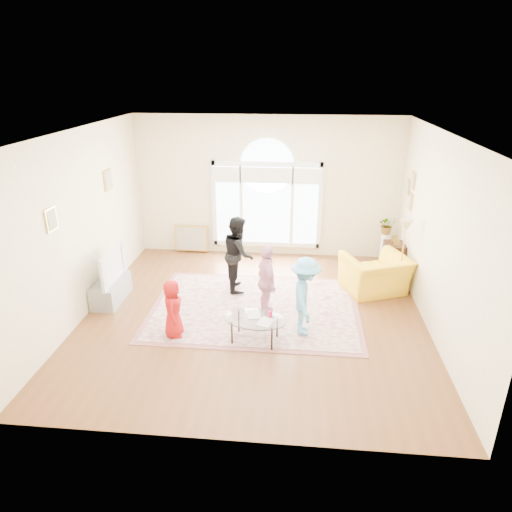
# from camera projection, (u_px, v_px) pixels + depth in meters

# --- Properties ---
(ground) EXTENTS (6.00, 6.00, 0.00)m
(ground) POSITION_uv_depth(u_px,v_px,m) (254.00, 315.00, 8.20)
(ground) COLOR brown
(ground) RESTS_ON ground
(room_shell) EXTENTS (6.00, 6.00, 6.00)m
(room_shell) POSITION_uv_depth(u_px,v_px,m) (267.00, 191.00, 10.21)
(room_shell) COLOR #F6E8BD
(room_shell) RESTS_ON ground
(area_rug) EXTENTS (3.60, 2.60, 0.02)m
(area_rug) POSITION_uv_depth(u_px,v_px,m) (255.00, 308.00, 8.42)
(area_rug) COLOR beige
(area_rug) RESTS_ON ground
(rug_border) EXTENTS (3.80, 2.80, 0.01)m
(rug_border) POSITION_uv_depth(u_px,v_px,m) (255.00, 308.00, 8.43)
(rug_border) COLOR #8D5350
(rug_border) RESTS_ON ground
(tv_console) EXTENTS (0.45, 1.00, 0.42)m
(tv_console) POSITION_uv_depth(u_px,v_px,m) (111.00, 291.00, 8.64)
(tv_console) COLOR gray
(tv_console) RESTS_ON ground
(television) EXTENTS (0.17, 1.08, 0.62)m
(television) POSITION_uv_depth(u_px,v_px,m) (108.00, 265.00, 8.44)
(television) COLOR black
(television) RESTS_ON tv_console
(coffee_table) EXTENTS (1.12, 0.82, 0.54)m
(coffee_table) POSITION_uv_depth(u_px,v_px,m) (255.00, 320.00, 7.27)
(coffee_table) COLOR silver
(coffee_table) RESTS_ON ground
(armchair) EXTENTS (1.45, 1.37, 0.75)m
(armchair) POSITION_uv_depth(u_px,v_px,m) (375.00, 274.00, 8.92)
(armchair) COLOR yellow
(armchair) RESTS_ON ground
(side_cabinet) EXTENTS (0.40, 0.50, 0.70)m
(side_cabinet) POSITION_uv_depth(u_px,v_px,m) (393.00, 259.00, 9.71)
(side_cabinet) COLOR black
(side_cabinet) RESTS_ON ground
(floor_lamp) EXTENTS (0.27, 0.27, 1.51)m
(floor_lamp) POSITION_uv_depth(u_px,v_px,m) (405.00, 232.00, 8.51)
(floor_lamp) COLOR black
(floor_lamp) RESTS_ON ground
(plant_pedestal) EXTENTS (0.20, 0.20, 0.70)m
(plant_pedestal) POSITION_uv_depth(u_px,v_px,m) (385.00, 249.00, 10.27)
(plant_pedestal) COLOR white
(plant_pedestal) RESTS_ON ground
(potted_plant) EXTENTS (0.38, 0.33, 0.42)m
(potted_plant) POSITION_uv_depth(u_px,v_px,m) (387.00, 225.00, 10.05)
(potted_plant) COLOR #33722D
(potted_plant) RESTS_ON plant_pedestal
(leaning_picture) EXTENTS (0.80, 0.14, 0.62)m
(leaning_picture) POSITION_uv_depth(u_px,v_px,m) (192.00, 252.00, 11.03)
(leaning_picture) COLOR tan
(leaning_picture) RESTS_ON ground
(child_red) EXTENTS (0.38, 0.52, 0.98)m
(child_red) POSITION_uv_depth(u_px,v_px,m) (173.00, 309.00, 7.38)
(child_red) COLOR #B01415
(child_red) RESTS_ON area_rug
(child_black) EXTENTS (0.69, 0.82, 1.49)m
(child_black) POSITION_uv_depth(u_px,v_px,m) (238.00, 254.00, 8.89)
(child_black) COLOR black
(child_black) RESTS_ON area_rug
(child_pink) EXTENTS (0.59, 0.83, 1.30)m
(child_pink) POSITION_uv_depth(u_px,v_px,m) (267.00, 282.00, 7.93)
(child_pink) COLOR pink
(child_pink) RESTS_ON area_rug
(child_blue) EXTENTS (0.54, 0.88, 1.33)m
(child_blue) POSITION_uv_depth(u_px,v_px,m) (305.00, 296.00, 7.39)
(child_blue) COLOR #63B4E8
(child_blue) RESTS_ON area_rug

